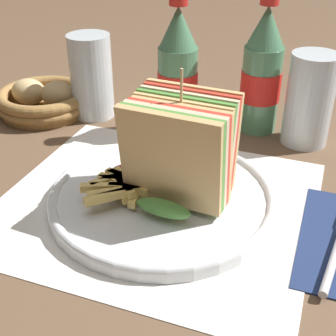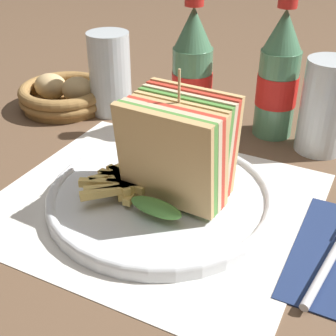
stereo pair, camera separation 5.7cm
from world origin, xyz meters
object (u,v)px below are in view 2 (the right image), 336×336
at_px(club_sandwich, 178,151).
at_px(fork, 331,258).
at_px(glass_far, 110,79).
at_px(glass_near, 324,112).
at_px(bread_basket, 64,94).
at_px(coke_bottle_far, 278,78).
at_px(plate_main, 161,196).
at_px(coke_bottle_near, 192,75).

bearing_deg(club_sandwich, fork, -6.78).
distance_m(fork, glass_far, 0.47).
relative_size(glass_near, glass_far, 1.00).
bearing_deg(bread_basket, glass_far, 13.30).
bearing_deg(coke_bottle_far, glass_near, -15.48).
height_order(plate_main, glass_far, glass_far).
xyz_separation_m(club_sandwich, bread_basket, (-0.31, 0.18, -0.05)).
relative_size(plate_main, club_sandwich, 1.77).
relative_size(club_sandwich, fork, 0.79).
relative_size(fork, coke_bottle_near, 0.92).
xyz_separation_m(club_sandwich, fork, (0.19, -0.02, -0.07)).
height_order(glass_far, bread_basket, glass_far).
distance_m(coke_bottle_near, glass_near, 0.20).
xyz_separation_m(fork, coke_bottle_far, (-0.14, 0.27, 0.08)).
bearing_deg(glass_far, plate_main, -45.43).
relative_size(club_sandwich, glass_far, 1.14).
height_order(fork, coke_bottle_near, coke_bottle_near).
distance_m(plate_main, glass_far, 0.29).
height_order(plate_main, bread_basket, bread_basket).
bearing_deg(coke_bottle_far, fork, -62.44).
distance_m(plate_main, coke_bottle_near, 0.22).
height_order(plate_main, coke_bottle_near, coke_bottle_near).
relative_size(glass_far, bread_basket, 0.88).
bearing_deg(glass_far, bread_basket, -166.70).
distance_m(coke_bottle_far, glass_far, 0.27).
bearing_deg(coke_bottle_near, glass_near, 7.63).
xyz_separation_m(glass_near, bread_basket, (-0.43, -0.04, -0.04)).
xyz_separation_m(fork, bread_basket, (-0.49, 0.20, 0.01)).
xyz_separation_m(coke_bottle_far, glass_near, (0.08, -0.02, -0.03)).
height_order(coke_bottle_far, bread_basket, coke_bottle_far).
relative_size(club_sandwich, bread_basket, 1.00).
xyz_separation_m(plate_main, fork, (0.21, -0.02, -0.00)).
bearing_deg(glass_far, coke_bottle_near, -1.05).
relative_size(coke_bottle_near, bread_basket, 1.37).
distance_m(plate_main, fork, 0.21).
xyz_separation_m(plate_main, glass_near, (0.14, 0.23, 0.05)).
relative_size(plate_main, bread_basket, 1.77).
distance_m(fork, glass_near, 0.26).
distance_m(coke_bottle_far, bread_basket, 0.37).
bearing_deg(bread_basket, club_sandwich, -30.38).
xyz_separation_m(coke_bottle_near, glass_far, (-0.15, 0.00, -0.03)).
bearing_deg(coke_bottle_near, club_sandwich, -70.03).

